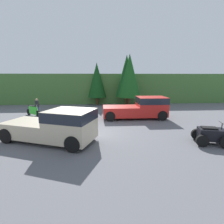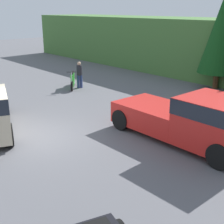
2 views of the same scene
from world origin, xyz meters
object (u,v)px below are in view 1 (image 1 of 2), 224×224
at_px(quad_atv, 211,135).
at_px(rider_person, 37,106).
at_px(pickup_truck_second, 57,125).
at_px(pickup_truck_red, 141,107).
at_px(dirt_bike, 33,111).

distance_m(quad_atv, rider_person, 15.20).
bearing_deg(quad_atv, pickup_truck_second, -170.08).
height_order(pickup_truck_red, rider_person, pickup_truck_red).
bearing_deg(pickup_truck_red, quad_atv, -68.68).
bearing_deg(pickup_truck_red, rider_person, 168.72).
xyz_separation_m(pickup_truck_red, rider_person, (-10.05, 1.98, -0.12)).
distance_m(pickup_truck_second, rider_person, 8.52).
height_order(pickup_truck_second, dirt_bike, pickup_truck_second).
relative_size(pickup_truck_second, dirt_bike, 3.22).
relative_size(pickup_truck_red, dirt_bike, 3.15).
distance_m(dirt_bike, rider_person, 0.62).
bearing_deg(rider_person, quad_atv, -11.28).
relative_size(dirt_bike, rider_person, 1.08).
distance_m(pickup_truck_second, quad_atv, 8.88).
bearing_deg(dirt_bike, pickup_truck_red, 29.63).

